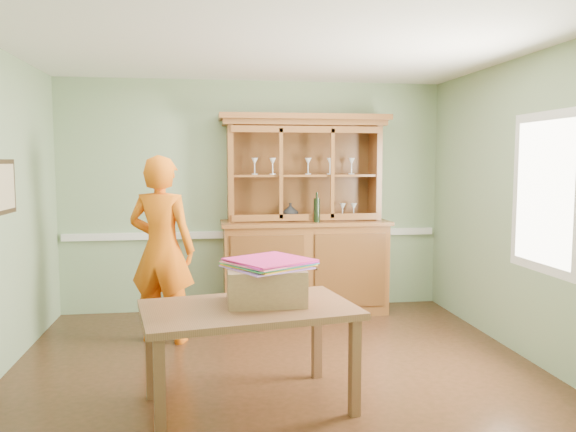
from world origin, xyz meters
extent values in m
plane|color=#4E2A19|center=(0.00, 0.00, 0.00)|extent=(4.50, 4.50, 0.00)
plane|color=white|center=(0.00, 0.00, 2.70)|extent=(4.50, 4.50, 0.00)
plane|color=#88A47B|center=(0.00, 2.00, 1.35)|extent=(4.50, 0.00, 4.50)
plane|color=#88A47B|center=(2.25, 0.00, 1.35)|extent=(0.00, 4.00, 4.00)
plane|color=#88A47B|center=(0.00, -2.00, 1.35)|extent=(4.50, 0.00, 4.50)
cube|color=white|center=(0.00, 1.98, 0.90)|extent=(4.41, 0.05, 0.08)
cube|color=#352515|center=(-2.23, 0.30, 1.55)|extent=(0.03, 0.60, 0.46)
cube|color=beige|center=(-2.22, 0.30, 1.55)|extent=(0.01, 0.52, 0.38)
cube|color=white|center=(2.23, -0.30, 1.50)|extent=(0.03, 0.96, 1.36)
cube|color=white|center=(2.22, -0.30, 1.50)|extent=(0.01, 0.80, 1.20)
cube|color=brown|center=(0.56, 1.71, 0.52)|extent=(1.87, 0.57, 1.04)
cube|color=brown|center=(0.56, 1.70, 1.06)|extent=(1.93, 0.63, 0.04)
cube|color=brown|center=(0.56, 1.98, 1.63)|extent=(1.77, 0.04, 1.09)
cube|color=brown|center=(-0.30, 1.80, 1.63)|extent=(0.06, 0.39, 1.09)
cube|color=brown|center=(1.41, 1.80, 1.63)|extent=(0.06, 0.39, 1.09)
cube|color=brown|center=(0.56, 1.80, 2.20)|extent=(1.87, 0.46, 0.06)
cube|color=brown|center=(0.56, 1.78, 2.26)|extent=(1.95, 0.50, 0.06)
cube|color=brown|center=(0.56, 1.80, 1.60)|extent=(1.64, 0.34, 0.03)
imported|color=#B2B2B7|center=(0.40, 1.80, 1.18)|extent=(0.19, 0.19, 0.20)
imported|color=yellow|center=(0.09, 1.80, 1.11)|extent=(0.22, 0.22, 0.06)
cylinder|color=black|center=(0.66, 1.53, 1.25)|extent=(0.07, 0.07, 0.33)
cube|color=brown|center=(-0.28, -0.74, 0.71)|extent=(1.61, 1.13, 0.05)
cube|color=brown|center=(-0.87, -1.21, 0.34)|extent=(0.08, 0.08, 0.69)
cube|color=brown|center=(-1.00, -0.50, 0.34)|extent=(0.08, 0.08, 0.69)
cube|color=brown|center=(0.43, -0.99, 0.34)|extent=(0.08, 0.08, 0.69)
cube|color=brown|center=(0.30, -0.27, 0.34)|extent=(0.08, 0.08, 0.69)
cube|color=#9F7952|center=(-0.15, -0.66, 0.87)|extent=(0.56, 0.45, 0.26)
cube|color=#BB78FF|center=(-0.13, -0.64, 1.00)|extent=(0.69, 0.69, 0.01)
cube|color=#FFA820|center=(-0.13, -0.64, 1.01)|extent=(0.69, 0.69, 0.01)
cube|color=#3AC860|center=(-0.13, -0.64, 1.02)|extent=(0.69, 0.69, 0.01)
cube|color=#2DA2D5|center=(-0.13, -0.64, 1.03)|extent=(0.69, 0.69, 0.01)
cube|color=pink|center=(-0.13, -0.64, 1.04)|extent=(0.69, 0.69, 0.01)
cube|color=#D620B3|center=(-0.13, -0.64, 1.05)|extent=(0.69, 0.69, 0.01)
cube|color=#E02279|center=(-0.13, -0.64, 1.06)|extent=(0.69, 0.69, 0.01)
imported|color=orange|center=(-1.01, 0.87, 0.91)|extent=(0.77, 0.64, 1.82)
camera|label=1|loc=(-0.57, -4.64, 1.76)|focal=35.00mm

